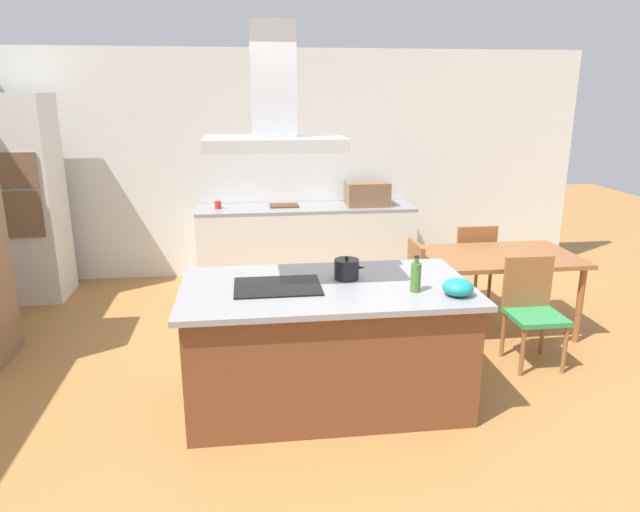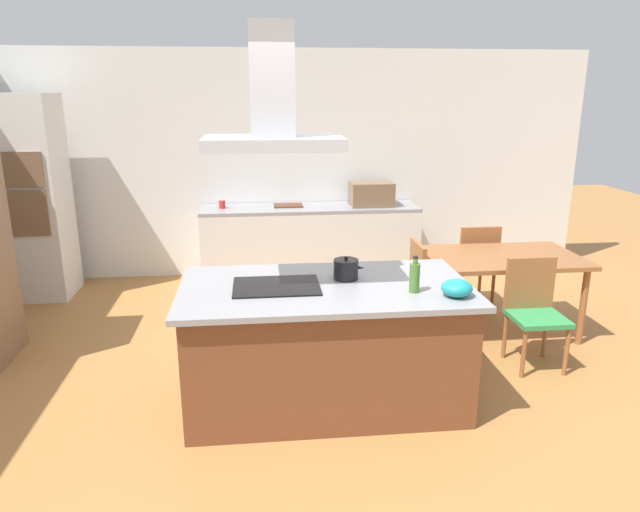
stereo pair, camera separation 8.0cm
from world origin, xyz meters
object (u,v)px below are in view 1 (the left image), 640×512
(olive_oil_bottle, at_px, (416,276))
(coffee_mug_red, at_px, (218,205))
(countertop_microwave, at_px, (367,194))
(dining_table, at_px, (499,263))
(cooktop, at_px, (278,286))
(tea_kettle, at_px, (347,269))
(chair_facing_island, at_px, (532,304))
(cutting_board, at_px, (284,206))
(wall_oven_stack, at_px, (25,199))
(chair_at_left_end, at_px, (404,283))
(chair_facing_back_wall, at_px, (471,259))
(range_hood, at_px, (274,109))
(mixing_bowl, at_px, (458,287))

(olive_oil_bottle, xyz_separation_m, coffee_mug_red, (-1.46, 3.09, -0.06))
(countertop_microwave, distance_m, dining_table, 2.03)
(cooktop, distance_m, tea_kettle, 0.53)
(chair_facing_island, bearing_deg, cutting_board, 127.22)
(tea_kettle, xyz_separation_m, wall_oven_stack, (-3.07, 2.52, 0.13))
(chair_facing_island, bearing_deg, chair_at_left_end, 143.99)
(cooktop, relative_size, chair_facing_back_wall, 0.67)
(countertop_microwave, distance_m, wall_oven_stack, 3.80)
(olive_oil_bottle, xyz_separation_m, wall_oven_stack, (-3.48, 2.85, 0.09))
(countertop_microwave, height_order, chair_at_left_end, countertop_microwave)
(cutting_board, xyz_separation_m, dining_table, (1.89, -1.82, -0.24))
(chair_at_left_end, bearing_deg, chair_facing_island, -36.01)
(tea_kettle, bearing_deg, cutting_board, 95.43)
(tea_kettle, xyz_separation_m, cutting_board, (-0.27, 2.80, -0.06))
(dining_table, height_order, chair_at_left_end, chair_at_left_end)
(countertop_microwave, relative_size, wall_oven_stack, 0.23)
(dining_table, xyz_separation_m, range_hood, (-2.13, -1.11, 1.43))
(cutting_board, relative_size, chair_at_left_end, 0.38)
(olive_oil_bottle, height_order, countertop_microwave, countertop_microwave)
(cooktop, xyz_separation_m, wall_oven_stack, (-2.56, 2.65, 0.20))
(cutting_board, distance_m, wall_oven_stack, 2.82)
(range_hood, bearing_deg, chair_at_left_end, 42.21)
(dining_table, distance_m, chair_facing_island, 0.68)
(wall_oven_stack, distance_m, chair_at_left_end, 4.12)
(wall_oven_stack, relative_size, chair_facing_island, 2.47)
(cooktop, bearing_deg, tea_kettle, 14.02)
(cooktop, relative_size, chair_facing_island, 0.67)
(mixing_bowl, relative_size, chair_at_left_end, 0.23)
(cooktop, bearing_deg, chair_at_left_end, 42.21)
(chair_facing_island, bearing_deg, mixing_bowl, -141.42)
(wall_oven_stack, bearing_deg, chair_at_left_end, -22.20)
(mixing_bowl, relative_size, range_hood, 0.23)
(cutting_board, relative_size, dining_table, 0.24)
(dining_table, distance_m, chair_at_left_end, 0.93)
(tea_kettle, relative_size, range_hood, 0.26)
(cutting_board, relative_size, wall_oven_stack, 0.15)
(olive_oil_bottle, height_order, mixing_bowl, olive_oil_bottle)
(tea_kettle, bearing_deg, range_hood, -165.98)
(tea_kettle, distance_m, wall_oven_stack, 3.97)
(tea_kettle, bearing_deg, dining_table, 31.06)
(cooktop, relative_size, tea_kettle, 2.59)
(cooktop, xyz_separation_m, countertop_microwave, (1.23, 2.88, 0.13))
(mixing_bowl, bearing_deg, coffee_mug_red, 118.14)
(cutting_board, relative_size, range_hood, 0.38)
(countertop_microwave, relative_size, cutting_board, 1.47)
(countertop_microwave, height_order, chair_facing_island, countertop_microwave)
(tea_kettle, height_order, olive_oil_bottle, olive_oil_bottle)
(wall_oven_stack, bearing_deg, chair_facing_island, -25.19)
(chair_at_left_end, bearing_deg, wall_oven_stack, 157.80)
(wall_oven_stack, distance_m, dining_table, 4.96)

